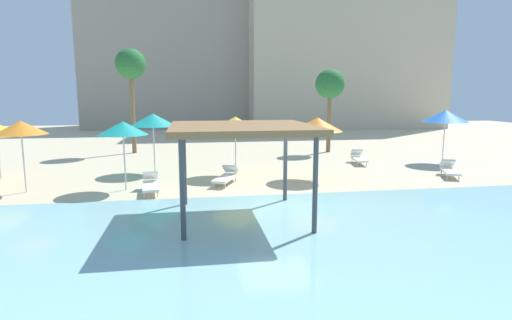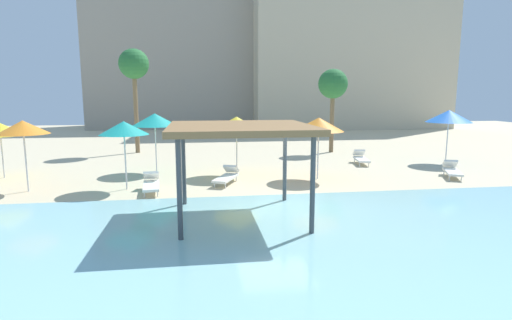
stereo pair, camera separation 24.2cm
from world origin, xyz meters
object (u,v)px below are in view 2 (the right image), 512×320
beach_umbrella_yellow_5 (0,129)px  palm_tree_0 (333,85)px  beach_umbrella_teal_0 (124,128)px  lounge_chair_4 (227,176)px  beach_umbrella_teal_6 (155,120)px  lounge_chair_1 (452,170)px  palm_tree_1 (134,67)px  lounge_chair_3 (361,158)px  lounge_chair_0 (151,183)px  shade_pavilion (240,131)px  beach_umbrella_blue_4 (449,116)px  beach_umbrella_yellow_3 (237,123)px  beach_umbrella_orange_2 (319,125)px  beach_umbrella_orange_1 (23,127)px

beach_umbrella_yellow_5 → palm_tree_0: bearing=18.9°
beach_umbrella_teal_0 → lounge_chair_4: 4.63m
beach_umbrella_teal_6 → palm_tree_0: (10.75, 5.56, 1.78)m
lounge_chair_1 → lounge_chair_4: bearing=-66.4°
palm_tree_1 → lounge_chair_3: bearing=-26.0°
palm_tree_0 → palm_tree_1: bearing=172.9°
beach_umbrella_yellow_5 → beach_umbrella_teal_6: 6.79m
lounge_chair_0 → lounge_chair_3: bearing=109.8°
shade_pavilion → beach_umbrella_blue_4: 14.86m
beach_umbrella_yellow_3 → beach_umbrella_blue_4: (11.75, 1.65, 0.16)m
beach_umbrella_yellow_5 → palm_tree_1: 9.58m
beach_umbrella_blue_4 → palm_tree_1: bearing=158.7°
beach_umbrella_teal_6 → lounge_chair_0: beach_umbrella_teal_6 is taller
lounge_chair_1 → palm_tree_1: 19.32m
beach_umbrella_orange_2 → palm_tree_1: (-9.24, 9.80, 3.06)m
palm_tree_1 → beach_umbrella_teal_6: bearing=-75.2°
beach_umbrella_teal_0 → lounge_chair_0: beach_umbrella_teal_0 is taller
beach_umbrella_teal_6 → lounge_chair_1: bearing=-13.0°
shade_pavilion → beach_umbrella_blue_4: bearing=34.3°
beach_umbrella_teal_0 → lounge_chair_3: bearing=20.8°
beach_umbrella_teal_0 → beach_umbrella_teal_6: size_ratio=0.95×
lounge_chair_3 → beach_umbrella_yellow_3: bearing=-61.4°
lounge_chair_0 → lounge_chair_1: bearing=88.8°
beach_umbrella_blue_4 → beach_umbrella_yellow_5: beach_umbrella_blue_4 is taller
shade_pavilion → beach_umbrella_yellow_3: bearing=85.5°
lounge_chair_0 → lounge_chair_1: (13.45, 0.96, 0.00)m
beach_umbrella_teal_6 → shade_pavilion: bearing=-67.7°
beach_umbrella_orange_1 → palm_tree_0: (15.37, 8.93, 1.82)m
beach_umbrella_orange_2 → beach_umbrella_yellow_5: bearing=171.0°
beach_umbrella_yellow_3 → lounge_chair_4: (-0.59, -1.73, -2.11)m
beach_umbrella_teal_0 → palm_tree_0: (11.59, 9.12, 1.88)m
beach_umbrella_teal_0 → lounge_chair_1: beach_umbrella_teal_0 is taller
beach_umbrella_orange_2 → lounge_chair_3: size_ratio=1.40×
beach_umbrella_yellow_3 → lounge_chair_3: 7.71m
beach_umbrella_orange_2 → palm_tree_0: (3.40, 8.23, 1.89)m
lounge_chair_3 → lounge_chair_4: 8.63m
beach_umbrella_teal_0 → lounge_chair_3: size_ratio=1.39×
beach_umbrella_orange_2 → beach_umbrella_yellow_5: size_ratio=1.10×
beach_umbrella_teal_6 → lounge_chair_4: 4.98m
lounge_chair_4 → beach_umbrella_teal_0: bearing=-59.6°
beach_umbrella_yellow_3 → beach_umbrella_teal_6: size_ratio=0.96×
beach_umbrella_orange_1 → lounge_chair_1: beach_umbrella_orange_1 is taller
beach_umbrella_orange_2 → beach_umbrella_teal_6: size_ratio=0.96×
beach_umbrella_orange_2 → palm_tree_1: size_ratio=0.42×
lounge_chair_4 → palm_tree_0: bearing=162.4°
shade_pavilion → lounge_chair_4: 5.51m
beach_umbrella_orange_1 → palm_tree_1: palm_tree_1 is taller
beach_umbrella_blue_4 → beach_umbrella_yellow_5: 22.36m
beach_umbrella_orange_1 → beach_umbrella_blue_4: 20.53m
beach_umbrella_orange_2 → beach_umbrella_teal_6: (-7.36, 2.67, 0.11)m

